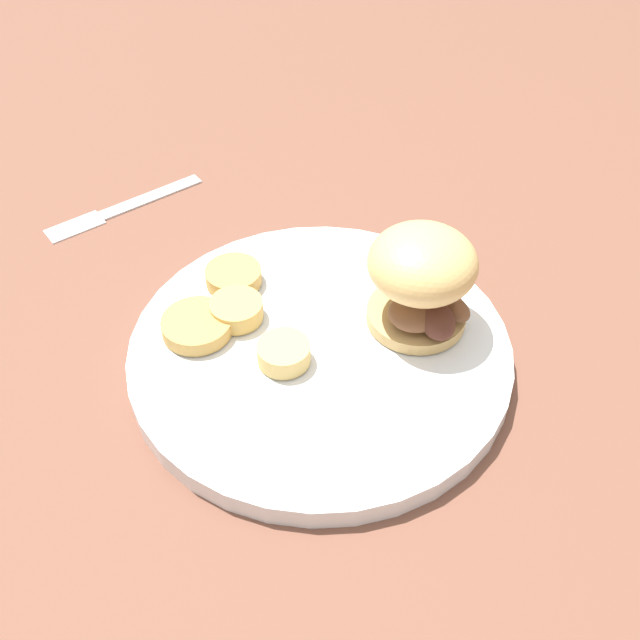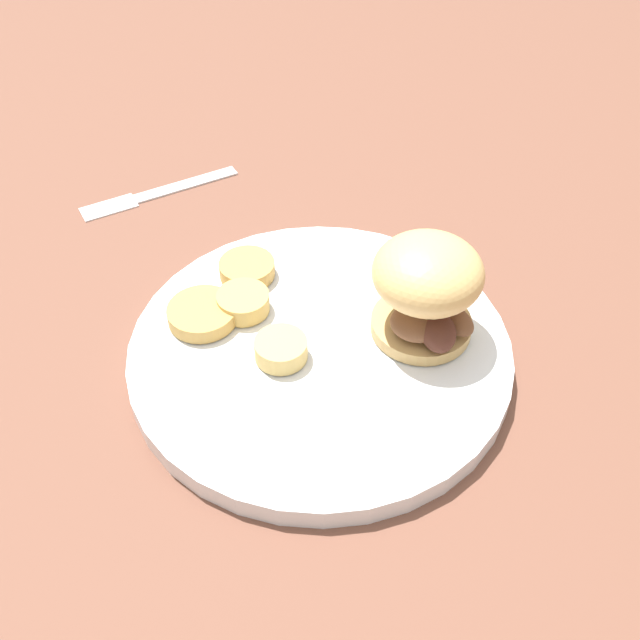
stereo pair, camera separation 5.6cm
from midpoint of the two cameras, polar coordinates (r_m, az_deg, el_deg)
name	(u,v)px [view 2 (the right image)]	position (r m, az deg, el deg)	size (l,w,h in m)	color
ground_plane	(320,360)	(0.60, 2.71, -3.22)	(4.00, 4.00, 0.00)	brown
dinner_plate	(320,351)	(0.59, 2.74, -2.49)	(0.30, 0.30, 0.02)	white
sandwich	(427,290)	(0.57, 11.01, 2.09)	(0.08, 0.09, 0.08)	tan
potato_round_0	(202,314)	(0.60, -6.32, 0.36)	(0.06, 0.06, 0.01)	tan
potato_round_1	(247,269)	(0.64, -3.07, 3.81)	(0.05, 0.05, 0.01)	tan
potato_round_2	(243,302)	(0.60, -3.23, 1.24)	(0.04, 0.04, 0.02)	tan
potato_round_3	(281,349)	(0.57, -0.15, -2.38)	(0.04, 0.04, 0.02)	#DBB766
fork	(158,192)	(0.78, -10.22, 9.48)	(0.14, 0.12, 0.00)	silver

